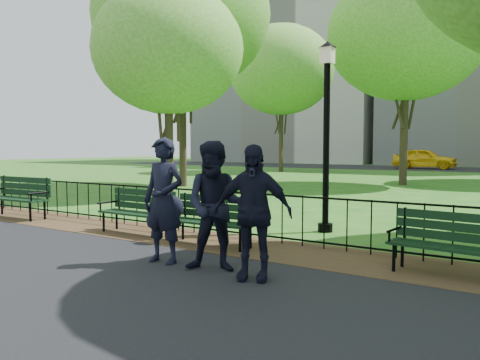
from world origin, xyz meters
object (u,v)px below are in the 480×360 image
Objects in this scene: park_bench_left_b at (19,193)px; tree_far_c at (406,34)px; tree_mid_w at (182,15)px; tree_far_w at (281,70)px; person_left at (163,200)px; taxi at (425,159)px; park_bench_left_a at (139,207)px; lamppost at (326,129)px; person_right at (253,212)px; park_bench_main at (196,211)px; tree_near_w at (168,50)px; park_bench_right_a at (455,238)px; person_mid at (216,206)px.

park_bench_left_b is 0.20× the size of tree_far_c.
tree_mid_w reaches higher than park_bench_left_b.
person_left is (10.87, -24.26, -6.19)m from tree_far_w.
person_left is 0.38× the size of taxi.
park_bench_left_a is 4.08m from lamppost.
person_left is at bearing 159.27° from person_right.
tree_far_w reaches higher than person_right.
taxi is at bearing 93.46° from park_bench_main.
person_right is at bearing -5.39° from person_left.
tree_mid_w reaches higher than tree_near_w.
tree_near_w is 10.94m from person_left.
park_bench_left_b is at bearing -78.01° from tree_far_w.
person_right reaches higher than park_bench_main.
tree_far_w is at bearing 120.11° from lamppost.
taxi reaches higher than park_bench_right_a.
tree_near_w is 17.30m from tree_far_w.
taxi is (5.52, 23.45, -6.64)m from tree_mid_w.
lamppost is (7.04, 2.31, 1.48)m from park_bench_left_b.
tree_near_w is 1.54× the size of taxi.
park_bench_left_b is at bearing -173.69° from park_bench_right_a.
tree_near_w is 0.73× the size of tree_far_w.
park_bench_left_b is 1.15× the size of park_bench_right_a.
person_left is 1.06× the size of person_right.
park_bench_right_a is at bearing -73.98° from tree_far_c.
park_bench_left_a is at bearing -173.94° from park_bench_right_a.
taxi is at bearing 107.98° from park_bench_right_a.
park_bench_main is 0.24× the size of tree_near_w.
tree_mid_w reaches higher than person_mid.
tree_near_w is at bearing 171.59° from taxi.
park_bench_main is 9.93m from tree_near_w.
park_bench_right_a is 0.93× the size of person_mid.
tree_mid_w is at bearing 113.88° from person_right.
taxi is (3.39, 26.77, -4.35)m from tree_near_w.
taxi is (-4.79, 34.41, -0.06)m from person_right.
tree_far_c is at bearing -35.70° from tree_far_w.
park_bench_main is 0.97× the size of person_mid.
tree_far_w is at bearing 91.36° from person_mid.
tree_near_w is at bearing 155.53° from park_bench_right_a.
tree_far_w is at bearing 99.15° from park_bench_left_b.
tree_mid_w is at bearing 165.58° from taxi.
person_mid reaches higher than taxi.
person_right reaches higher than taxi.
park_bench_left_b is at bearing -74.06° from tree_mid_w.
tree_mid_w reaches higher than taxi.
person_mid is at bearing -0.87° from person_left.
person_right is (2.02, -1.37, 0.30)m from park_bench_main.
lamppost is 2.19× the size of person_right.
tree_far_w is at bearing 113.12° from park_bench_main.
lamppost reaches higher than person_right.
tree_mid_w is 1.09× the size of tree_far_c.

